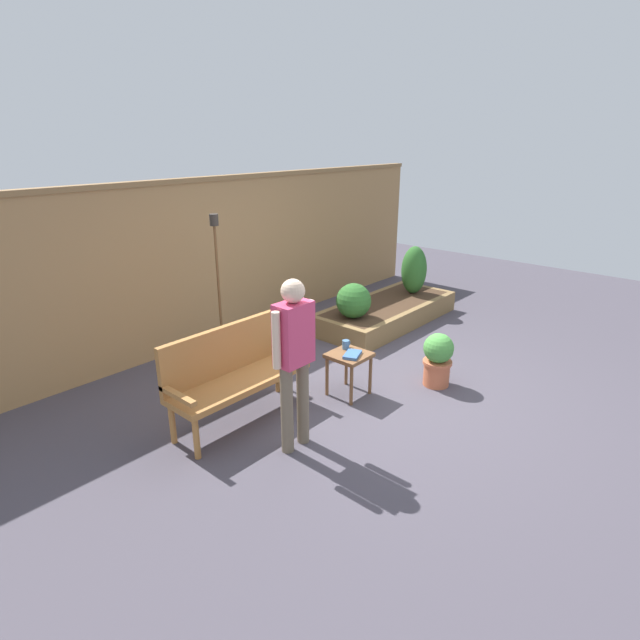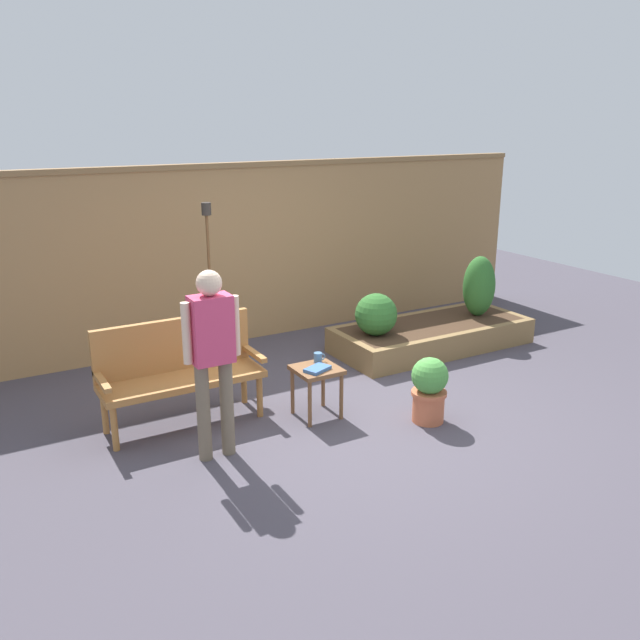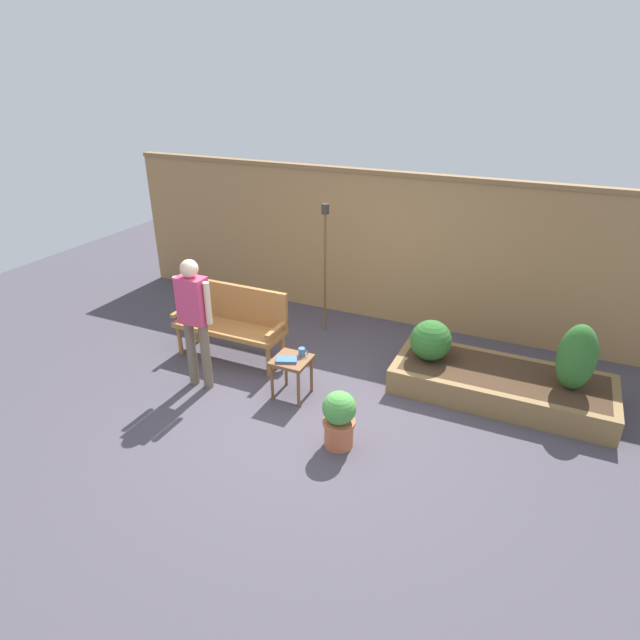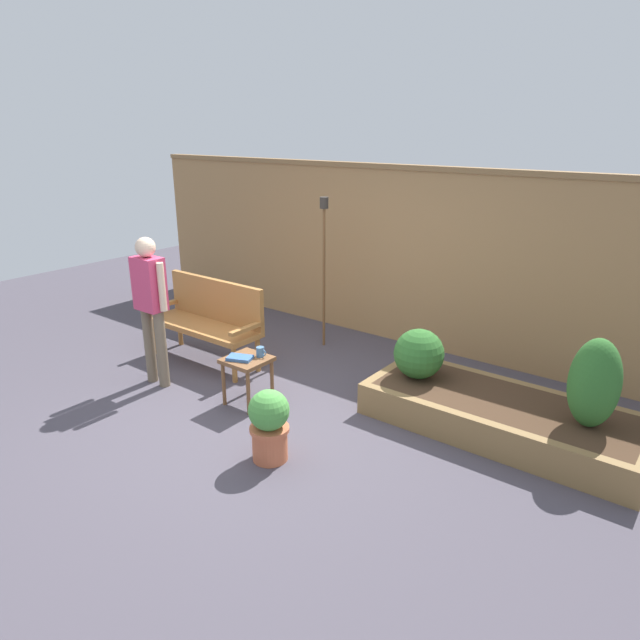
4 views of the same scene
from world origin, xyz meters
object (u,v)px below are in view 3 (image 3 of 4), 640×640
object	(u,v)px
tiki_torch	(325,247)
person_by_bench	(194,313)
shrub_near_bench	(431,340)
potted_boxwood	(339,418)
side_table	(292,365)
garden_bench	(233,317)
cup_on_table	(302,352)
shrub_far_corner	(577,357)
book_on_table	(286,360)

from	to	relation	value
tiki_torch	person_by_bench	size ratio (longest dim) A/B	1.16
shrub_near_bench	potted_boxwood	bearing A→B (deg)	-107.50
potted_boxwood	person_by_bench	world-z (taller)	person_by_bench
side_table	potted_boxwood	bearing A→B (deg)	-35.88
potted_boxwood	garden_bench	bearing A→B (deg)	149.71
potted_boxwood	person_by_bench	size ratio (longest dim) A/B	0.39
shrub_near_bench	tiki_torch	bearing A→B (deg)	156.62
cup_on_table	person_by_bench	distance (m)	1.28
side_table	cup_on_table	xyz separation A→B (m)	(0.08, 0.11, 0.13)
garden_bench	potted_boxwood	bearing A→B (deg)	-30.29
garden_bench	shrub_far_corner	bearing A→B (deg)	6.20
shrub_far_corner	tiki_torch	distance (m)	3.33
garden_bench	shrub_near_bench	bearing A→B (deg)	10.02
shrub_far_corner	person_by_bench	world-z (taller)	person_by_bench
potted_boxwood	tiki_torch	bearing A→B (deg)	117.29
tiki_torch	book_on_table	bearing A→B (deg)	-79.49
garden_bench	tiki_torch	world-z (taller)	tiki_torch
garden_bench	person_by_bench	bearing A→B (deg)	-87.32
cup_on_table	book_on_table	distance (m)	0.21
cup_on_table	shrub_near_bench	world-z (taller)	shrub_near_bench
side_table	shrub_far_corner	distance (m)	3.02
shrub_near_bench	cup_on_table	bearing A→B (deg)	-145.31
garden_bench	potted_boxwood	size ratio (longest dim) A/B	2.36
shrub_far_corner	person_by_bench	xyz separation A→B (m)	(-3.93, -1.22, 0.26)
shrub_far_corner	garden_bench	bearing A→B (deg)	-173.80
cup_on_table	potted_boxwood	bearing A→B (deg)	-43.33
shrub_far_corner	side_table	bearing A→B (deg)	-161.25
book_on_table	shrub_near_bench	size ratio (longest dim) A/B	0.49
book_on_table	shrub_near_bench	xyz separation A→B (m)	(1.35, 1.03, 0.04)
cup_on_table	shrub_near_bench	size ratio (longest dim) A/B	0.24
person_by_bench	side_table	bearing A→B (deg)	12.92
person_by_bench	shrub_far_corner	bearing A→B (deg)	17.19
garden_bench	side_table	world-z (taller)	garden_bench
side_table	book_on_table	xyz separation A→B (m)	(-0.03, -0.06, 0.10)
book_on_table	shrub_far_corner	world-z (taller)	shrub_far_corner
garden_bench	side_table	bearing A→B (deg)	-25.68
potted_boxwood	tiki_torch	size ratio (longest dim) A/B	0.34
garden_bench	shrub_near_bench	distance (m)	2.48
side_table	book_on_table	bearing A→B (deg)	-113.80
garden_bench	person_by_bench	distance (m)	0.88
book_on_table	tiki_torch	world-z (taller)	tiki_torch
potted_boxwood	shrub_far_corner	bearing A→B (deg)	37.76
shrub_far_corner	person_by_bench	distance (m)	4.12
cup_on_table	shrub_near_bench	bearing A→B (deg)	34.69
garden_bench	side_table	distance (m)	1.25
cup_on_table	person_by_bench	size ratio (longest dim) A/B	0.07
tiki_torch	shrub_near_bench	bearing A→B (deg)	-23.38
cup_on_table	book_on_table	world-z (taller)	cup_on_table
book_on_table	tiki_torch	bearing A→B (deg)	78.52
side_table	person_by_bench	xyz separation A→B (m)	(-1.08, -0.25, 0.54)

